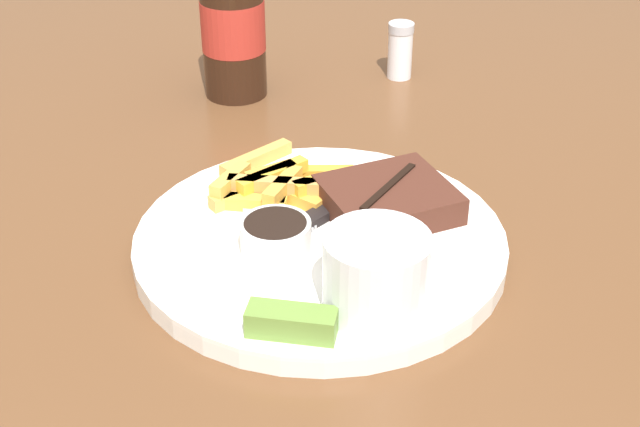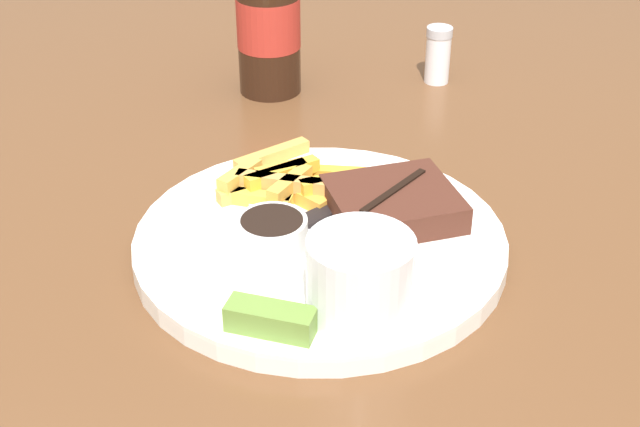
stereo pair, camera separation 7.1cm
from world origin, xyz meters
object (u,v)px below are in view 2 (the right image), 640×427
(steak_portion, at_px, (393,204))
(coleslaw_cup, at_px, (360,273))
(dipping_sauce_cup, at_px, (272,233))
(salt_shaker, at_px, (438,55))
(beer_bottle, at_px, (268,19))
(pickle_spear, at_px, (271,319))
(knife_utensil, at_px, (341,208))
(fork_utensil, at_px, (248,200))
(dinner_plate, at_px, (320,244))

(steak_portion, distance_m, coleslaw_cup, 0.13)
(dipping_sauce_cup, height_order, salt_shaker, salt_shaker)
(beer_bottle, relative_size, salt_shaker, 3.61)
(salt_shaker, bearing_deg, beer_bottle, -167.12)
(pickle_spear, xyz_separation_m, knife_utensil, (0.04, 0.16, -0.01))
(dipping_sauce_cup, distance_m, fork_utensil, 0.08)
(steak_portion, xyz_separation_m, beer_bottle, (-0.15, 0.28, 0.05))
(dipping_sauce_cup, distance_m, beer_bottle, 0.35)
(knife_utensil, xyz_separation_m, beer_bottle, (-0.10, 0.28, 0.06))
(coleslaw_cup, distance_m, knife_utensil, 0.14)
(beer_bottle, bearing_deg, dipping_sauce_cup, -81.26)
(salt_shaker, bearing_deg, pickle_spear, -103.98)
(steak_portion, relative_size, fork_utensil, 1.09)
(steak_portion, bearing_deg, salt_shaker, 82.79)
(pickle_spear, bearing_deg, beer_bottle, 98.48)
(salt_shaker, bearing_deg, dipping_sauce_cup, -109.14)
(coleslaw_cup, xyz_separation_m, pickle_spear, (-0.06, -0.03, -0.02))
(coleslaw_cup, bearing_deg, salt_shaker, 82.38)
(dinner_plate, xyz_separation_m, knife_utensil, (0.01, 0.04, 0.01))
(fork_utensil, bearing_deg, salt_shaker, 96.06)
(pickle_spear, height_order, salt_shaker, salt_shaker)
(coleslaw_cup, distance_m, pickle_spear, 0.07)
(knife_utensil, bearing_deg, dinner_plate, -156.22)
(pickle_spear, bearing_deg, dipping_sauce_cup, 97.59)
(dinner_plate, height_order, knife_utensil, knife_utensil)
(steak_portion, bearing_deg, beer_bottle, 117.13)
(steak_portion, height_order, pickle_spear, steak_portion)
(coleslaw_cup, bearing_deg, knife_utensil, 99.93)
(dipping_sauce_cup, relative_size, salt_shaker, 0.86)
(coleslaw_cup, bearing_deg, pickle_spear, -154.48)
(dipping_sauce_cup, relative_size, beer_bottle, 0.24)
(steak_portion, xyz_separation_m, dipping_sauce_cup, (-0.09, -0.06, 0.00))
(steak_portion, xyz_separation_m, salt_shaker, (0.04, 0.33, 0.00))
(steak_portion, relative_size, dipping_sauce_cup, 2.31)
(dinner_plate, relative_size, salt_shaker, 4.65)
(fork_utensil, relative_size, beer_bottle, 0.50)
(fork_utensil, relative_size, knife_utensil, 0.92)
(salt_shaker, bearing_deg, steak_portion, -97.21)
(dinner_plate, relative_size, coleslaw_cup, 3.96)
(fork_utensil, bearing_deg, dinner_plate, 0.00)
(steak_portion, bearing_deg, pickle_spear, -116.64)
(dinner_plate, height_order, coleslaw_cup, coleslaw_cup)
(dinner_plate, distance_m, beer_bottle, 0.34)
(coleslaw_cup, bearing_deg, beer_bottle, 106.90)
(coleslaw_cup, relative_size, salt_shaker, 1.17)
(fork_utensil, distance_m, beer_bottle, 0.28)
(dinner_plate, distance_m, knife_utensil, 0.04)
(steak_portion, bearing_deg, knife_utensil, 175.31)
(steak_portion, bearing_deg, coleslaw_cup, -98.64)
(fork_utensil, xyz_separation_m, salt_shaker, (0.17, 0.32, 0.01))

